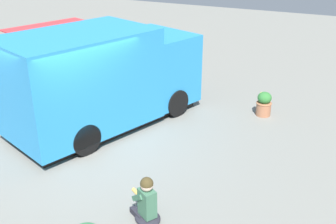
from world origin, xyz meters
TOP-DOWN VIEW (x-y plane):
  - ground_plane at (0.00, 0.00)m, footprint 40.00×40.00m
  - food_truck at (-1.36, -0.04)m, footprint 5.57×4.07m
  - person_customer at (1.66, 2.85)m, footprint 0.65×0.79m
  - planter_flowering_near at (-3.72, 3.65)m, footprint 0.43×0.43m

SIDE VIEW (x-z plane):
  - ground_plane at x=0.00m, z-range 0.00..0.00m
  - planter_flowering_near at x=-3.72m, z-range 0.00..0.68m
  - person_customer at x=1.66m, z-range -0.08..0.81m
  - food_truck at x=-1.36m, z-range -0.05..2.52m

